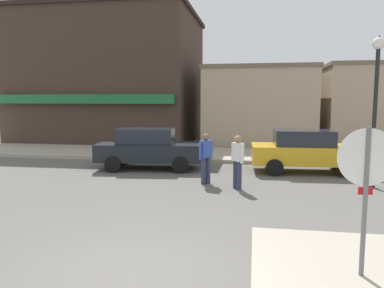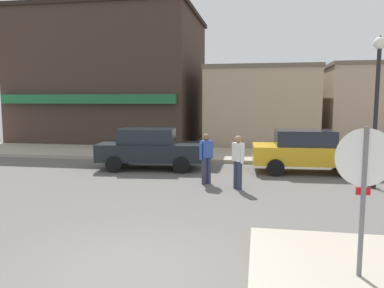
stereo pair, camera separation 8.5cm
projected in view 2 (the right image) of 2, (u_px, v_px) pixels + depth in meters
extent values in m
plane|color=#5B5954|center=(129.00, 276.00, 5.70)|extent=(160.00, 160.00, 0.00)
cube|color=#A89E8C|center=(217.00, 155.00, 17.74)|extent=(80.00, 4.00, 0.15)
cylinder|color=slate|center=(362.00, 208.00, 5.26)|extent=(0.07, 0.07, 2.30)
cylinder|color=red|center=(365.00, 157.00, 5.20)|extent=(0.76, 0.06, 0.76)
cylinder|color=white|center=(365.00, 158.00, 5.18)|extent=(0.82, 0.06, 0.82)
cube|color=red|center=(363.00, 191.00, 5.25)|extent=(0.20, 0.03, 0.11)
cylinder|color=black|center=(376.00, 119.00, 11.16)|extent=(0.12, 0.12, 4.20)
cylinder|color=black|center=(372.00, 184.00, 11.39)|extent=(0.24, 0.24, 0.24)
sphere|color=white|center=(380.00, 43.00, 10.90)|extent=(0.36, 0.36, 0.36)
cone|color=black|center=(380.00, 38.00, 10.88)|extent=(0.32, 0.32, 0.18)
cube|color=black|center=(151.00, 152.00, 14.46)|extent=(4.16, 2.12, 0.66)
cube|color=#1E232D|center=(147.00, 136.00, 14.39)|extent=(2.22, 1.61, 0.56)
cylinder|color=black|center=(185.00, 158.00, 15.26)|extent=(0.62, 0.24, 0.60)
cylinder|color=black|center=(181.00, 165.00, 13.58)|extent=(0.62, 0.24, 0.60)
cylinder|color=black|center=(125.00, 157.00, 15.43)|extent=(0.62, 0.24, 0.60)
cylinder|color=black|center=(114.00, 164.00, 13.74)|extent=(0.62, 0.24, 0.60)
cube|color=gold|center=(308.00, 154.00, 13.71)|extent=(4.08, 1.89, 0.66)
cube|color=#1E232D|center=(305.00, 138.00, 13.66)|extent=(2.14, 1.49, 0.56)
cylinder|color=black|center=(337.00, 161.00, 14.44)|extent=(0.61, 0.21, 0.60)
cylinder|color=black|center=(350.00, 169.00, 12.77)|extent=(0.61, 0.21, 0.60)
cylinder|color=black|center=(272.00, 160.00, 14.75)|extent=(0.61, 0.21, 0.60)
cylinder|color=black|center=(276.00, 168.00, 13.08)|extent=(0.61, 0.21, 0.60)
cylinder|color=#2D334C|center=(204.00, 171.00, 11.81)|extent=(0.16, 0.16, 0.85)
cylinder|color=#2D334C|center=(208.00, 170.00, 11.92)|extent=(0.16, 0.16, 0.85)
cube|color=#3351A8|center=(206.00, 149.00, 11.78)|extent=(0.40, 0.42, 0.54)
sphere|color=brown|center=(206.00, 137.00, 11.74)|extent=(0.22, 0.22, 0.22)
cylinder|color=#3351A8|center=(201.00, 151.00, 11.64)|extent=(0.13, 0.13, 0.52)
cylinder|color=#3351A8|center=(212.00, 150.00, 11.93)|extent=(0.13, 0.13, 0.52)
cylinder|color=#2D334C|center=(239.00, 175.00, 11.12)|extent=(0.16, 0.16, 0.85)
cylinder|color=#2D334C|center=(236.00, 174.00, 11.28)|extent=(0.16, 0.16, 0.85)
cube|color=white|center=(238.00, 152.00, 11.12)|extent=(0.39, 0.42, 0.54)
sphere|color=#9E7051|center=(238.00, 139.00, 11.07)|extent=(0.22, 0.22, 0.22)
cylinder|color=white|center=(242.00, 155.00, 10.91)|extent=(0.13, 0.13, 0.52)
cylinder|color=white|center=(234.00, 153.00, 11.33)|extent=(0.13, 0.13, 0.52)
cube|color=#3D2D26|center=(116.00, 80.00, 24.73)|extent=(10.69, 8.58, 7.87)
cube|color=#1E6638|center=(86.00, 99.00, 20.53)|extent=(10.16, 0.40, 0.50)
cube|color=black|center=(114.00, 17.00, 24.25)|extent=(11.01, 8.84, 0.24)
cube|color=tan|center=(260.00, 108.00, 23.16)|extent=(6.17, 7.45, 4.33)
cube|color=#685B4C|center=(261.00, 71.00, 22.89)|extent=(6.29, 7.60, 0.20)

